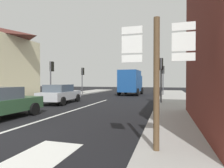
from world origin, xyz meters
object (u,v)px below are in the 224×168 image
(route_sign_post, at_px, (157,74))
(traffic_light_near_right, at_px, (161,70))
(traffic_light_far_right, at_px, (163,74))
(traffic_light_far_left, at_px, (83,75))
(traffic_light_near_left, at_px, (52,72))
(sedan_far, at_px, (60,94))
(delivery_truck, at_px, (131,82))

(route_sign_post, bearing_deg, traffic_light_near_right, 91.01)
(traffic_light_far_right, height_order, traffic_light_far_left, traffic_light_far_right)
(traffic_light_far_left, distance_m, traffic_light_near_left, 6.73)
(sedan_far, distance_m, traffic_light_near_right, 7.99)
(sedan_far, relative_size, traffic_light_near_right, 1.24)
(route_sign_post, bearing_deg, delivery_truck, 102.18)
(delivery_truck, distance_m, traffic_light_far_right, 4.08)
(traffic_light_far_right, relative_size, traffic_light_near_right, 1.01)
(sedan_far, bearing_deg, traffic_light_far_left, 103.89)
(traffic_light_near_right, relative_size, traffic_light_far_left, 1.01)
(delivery_truck, distance_m, traffic_light_far_left, 6.13)
(route_sign_post, distance_m, traffic_light_far_left, 20.19)
(sedan_far, bearing_deg, delivery_truck, 70.60)
(sedan_far, height_order, delivery_truck, delivery_truck)
(delivery_truck, bearing_deg, traffic_light_near_left, -125.51)
(traffic_light_far_right, height_order, traffic_light_near_right, traffic_light_far_right)
(traffic_light_far_right, bearing_deg, traffic_light_far_left, -174.47)
(traffic_light_near_left, bearing_deg, delivery_truck, 54.49)
(sedan_far, distance_m, route_sign_post, 11.66)
(route_sign_post, relative_size, traffic_light_far_left, 0.93)
(traffic_light_far_left, height_order, traffic_light_near_left, traffic_light_near_left)
(delivery_truck, relative_size, traffic_light_far_right, 1.44)
(traffic_light_far_left, bearing_deg, delivery_truck, 14.35)
(route_sign_post, bearing_deg, sedan_far, 132.10)
(traffic_light_near_right, relative_size, traffic_light_near_left, 0.98)
(route_sign_post, bearing_deg, traffic_light_near_left, 132.76)
(delivery_truck, bearing_deg, route_sign_post, -77.82)
(sedan_far, relative_size, traffic_light_far_left, 1.26)
(sedan_far, distance_m, traffic_light_far_right, 12.60)
(delivery_truck, relative_size, traffic_light_far_left, 1.48)
(delivery_truck, bearing_deg, sedan_far, -109.40)
(traffic_light_near_left, bearing_deg, route_sign_post, -47.24)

